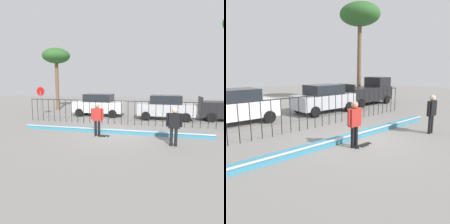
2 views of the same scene
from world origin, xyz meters
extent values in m
plane|color=gray|center=(0.00, 0.00, 0.00)|extent=(60.00, 60.00, 0.00)
cube|color=teal|center=(0.00, 0.47, 0.11)|extent=(11.00, 0.36, 0.22)
cylinder|color=#B2B2B7|center=(0.00, 0.29, 0.22)|extent=(11.00, 0.09, 0.09)
cylinder|color=black|center=(-7.00, 3.05, 0.83)|extent=(0.04, 0.04, 1.66)
cylinder|color=black|center=(-6.53, 3.05, 0.83)|extent=(0.04, 0.04, 1.66)
cylinder|color=black|center=(-6.07, 3.05, 0.83)|extent=(0.04, 0.04, 1.66)
cylinder|color=black|center=(-5.60, 3.05, 0.83)|extent=(0.04, 0.04, 1.66)
cylinder|color=black|center=(-5.13, 3.05, 0.83)|extent=(0.04, 0.04, 1.66)
cylinder|color=black|center=(-4.67, 3.05, 0.83)|extent=(0.04, 0.04, 1.66)
cylinder|color=black|center=(-4.20, 3.05, 0.83)|extent=(0.04, 0.04, 1.66)
cylinder|color=black|center=(-3.73, 3.05, 0.83)|extent=(0.04, 0.04, 1.66)
cylinder|color=black|center=(-3.27, 3.05, 0.83)|extent=(0.04, 0.04, 1.66)
cylinder|color=black|center=(-2.80, 3.05, 0.83)|extent=(0.04, 0.04, 1.66)
cylinder|color=black|center=(-2.33, 3.05, 0.83)|extent=(0.04, 0.04, 1.66)
cylinder|color=black|center=(-1.87, 3.05, 0.83)|extent=(0.04, 0.04, 1.66)
cylinder|color=black|center=(-1.40, 3.05, 0.83)|extent=(0.04, 0.04, 1.66)
cylinder|color=black|center=(-0.93, 3.05, 0.83)|extent=(0.04, 0.04, 1.66)
cylinder|color=black|center=(-0.47, 3.05, 0.83)|extent=(0.04, 0.04, 1.66)
cylinder|color=black|center=(0.00, 3.05, 0.83)|extent=(0.04, 0.04, 1.66)
cylinder|color=black|center=(0.47, 3.05, 0.83)|extent=(0.04, 0.04, 1.66)
cylinder|color=black|center=(0.93, 3.05, 0.83)|extent=(0.04, 0.04, 1.66)
cylinder|color=black|center=(1.40, 3.05, 0.83)|extent=(0.04, 0.04, 1.66)
cylinder|color=black|center=(1.87, 3.05, 0.83)|extent=(0.04, 0.04, 1.66)
cylinder|color=black|center=(2.33, 3.05, 0.83)|extent=(0.04, 0.04, 1.66)
cylinder|color=black|center=(2.80, 3.05, 0.83)|extent=(0.04, 0.04, 1.66)
cylinder|color=black|center=(3.27, 3.05, 0.83)|extent=(0.04, 0.04, 1.66)
cylinder|color=black|center=(3.73, 3.05, 0.83)|extent=(0.04, 0.04, 1.66)
cylinder|color=black|center=(4.20, 3.05, 0.83)|extent=(0.04, 0.04, 1.66)
cylinder|color=black|center=(4.67, 3.05, 0.83)|extent=(0.04, 0.04, 1.66)
cylinder|color=black|center=(5.13, 3.05, 0.83)|extent=(0.04, 0.04, 1.66)
cylinder|color=black|center=(5.60, 3.05, 0.83)|extent=(0.04, 0.04, 1.66)
cylinder|color=black|center=(6.07, 3.05, 0.83)|extent=(0.04, 0.04, 1.66)
cube|color=black|center=(0.00, 3.05, 1.64)|extent=(14.00, 0.04, 0.04)
cylinder|color=black|center=(-0.73, -0.34, 0.41)|extent=(0.14, 0.14, 0.82)
cylinder|color=black|center=(-0.54, -0.34, 0.41)|extent=(0.14, 0.14, 0.82)
cube|color=#B22823|center=(-0.64, -0.34, 1.16)|extent=(0.50, 0.21, 0.68)
sphere|color=#A87A5B|center=(-0.64, -0.34, 1.64)|extent=(0.27, 0.27, 0.27)
cylinder|color=#B22823|center=(-0.94, -0.34, 1.20)|extent=(0.11, 0.11, 0.61)
cylinder|color=#B22823|center=(-0.33, -0.34, 1.20)|extent=(0.11, 0.11, 0.61)
cube|color=black|center=(-0.32, -0.51, 0.06)|extent=(0.80, 0.20, 0.02)
cylinder|color=silver|center=(-0.05, -0.44, 0.03)|extent=(0.05, 0.03, 0.05)
cylinder|color=silver|center=(-0.05, -0.59, 0.03)|extent=(0.05, 0.03, 0.05)
cylinder|color=silver|center=(-0.59, -0.44, 0.03)|extent=(0.05, 0.03, 0.05)
cylinder|color=silver|center=(-0.59, -0.59, 0.03)|extent=(0.05, 0.03, 0.05)
cylinder|color=black|center=(3.27, -1.37, 0.42)|extent=(0.14, 0.14, 0.83)
cylinder|color=black|center=(3.47, -1.37, 0.42)|extent=(0.14, 0.14, 0.83)
cube|color=black|center=(3.37, -1.37, 1.18)|extent=(0.51, 0.22, 0.69)
sphere|color=beige|center=(3.37, -1.37, 1.66)|extent=(0.27, 0.27, 0.27)
cylinder|color=black|center=(3.06, -1.37, 1.21)|extent=(0.11, 0.11, 0.62)
cylinder|color=black|center=(3.68, -1.37, 1.21)|extent=(0.11, 0.11, 0.62)
cube|color=silver|center=(-2.73, 6.51, 0.79)|extent=(4.30, 1.90, 0.90)
cube|color=#1E2328|center=(-2.73, 6.51, 1.57)|extent=(2.37, 1.71, 0.66)
cylinder|color=black|center=(-1.26, 7.46, 0.34)|extent=(0.68, 0.22, 0.68)
cylinder|color=black|center=(-1.26, 5.56, 0.34)|extent=(0.68, 0.22, 0.68)
cylinder|color=black|center=(-4.19, 7.46, 0.34)|extent=(0.68, 0.22, 0.68)
cylinder|color=black|center=(-4.19, 5.56, 0.34)|extent=(0.68, 0.22, 0.68)
cube|color=#B7BABF|center=(2.95, 6.01, 0.79)|extent=(4.30, 1.90, 0.90)
cube|color=#1E2328|center=(2.95, 6.01, 1.57)|extent=(2.37, 1.71, 0.66)
cylinder|color=black|center=(4.42, 6.96, 0.34)|extent=(0.68, 0.22, 0.68)
cylinder|color=black|center=(4.42, 5.06, 0.34)|extent=(0.68, 0.22, 0.68)
cylinder|color=black|center=(1.49, 6.96, 0.34)|extent=(0.68, 0.22, 0.68)
cylinder|color=black|center=(1.49, 5.06, 0.34)|extent=(0.68, 0.22, 0.68)
cube|color=black|center=(5.56, 6.48, 1.62)|extent=(0.12, 1.75, 0.36)
cylinder|color=black|center=(6.25, 7.43, 0.34)|extent=(0.68, 0.22, 0.68)
cylinder|color=black|center=(6.25, 5.53, 0.34)|extent=(0.68, 0.22, 0.68)
cylinder|color=slate|center=(-7.70, 5.34, 1.05)|extent=(0.07, 0.07, 2.10)
cylinder|color=red|center=(-7.70, 5.36, 2.12)|extent=(0.76, 0.02, 0.76)
cylinder|color=brown|center=(-8.25, 9.38, 2.43)|extent=(0.36, 0.36, 4.85)
ellipsoid|color=#2D6028|center=(-8.25, 9.38, 5.63)|extent=(2.84, 2.84, 1.56)
camera|label=1|loc=(3.01, -11.38, 2.91)|focal=34.60mm
camera|label=2|loc=(-6.65, -6.11, 2.96)|focal=36.47mm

